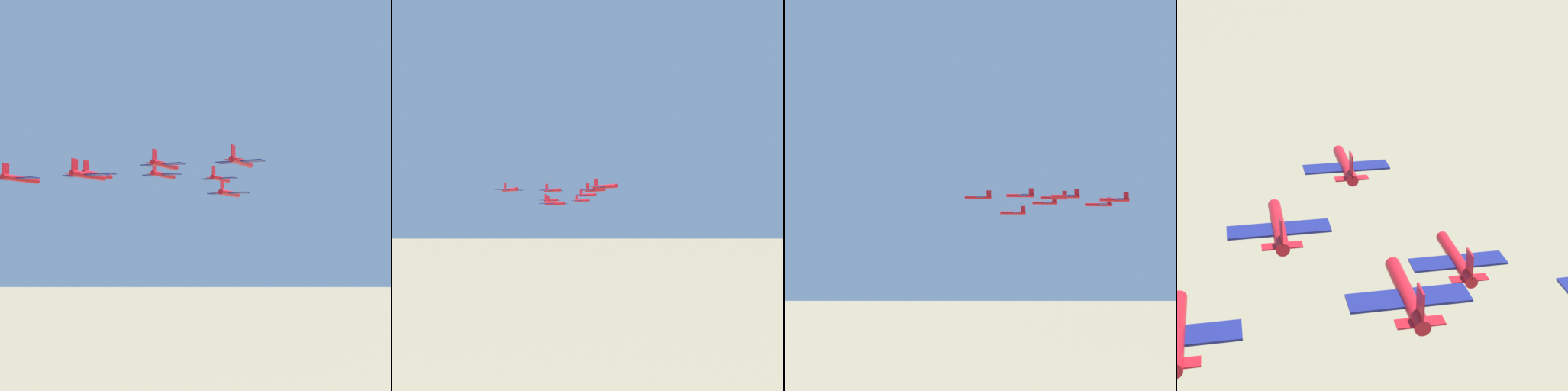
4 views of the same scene
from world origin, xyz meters
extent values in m
cylinder|color=red|center=(9.31, -58.65, 106.87)|extent=(8.64, 5.34, 1.12)
cube|color=navy|center=(9.85, -58.94, 106.87)|extent=(6.22, 8.72, 0.18)
cube|color=red|center=(12.64, -60.44, 108.28)|extent=(1.51, 0.90, 2.25)
cube|color=red|center=(12.64, -60.44, 106.87)|extent=(2.54, 3.41, 0.12)
cylinder|color=red|center=(17.39, -71.94, 106.82)|extent=(8.64, 5.34, 1.12)
cube|color=navy|center=(17.93, -72.23, 106.82)|extent=(6.22, 8.72, 0.18)
cube|color=red|center=(20.72, -73.73, 108.23)|extent=(1.51, 0.90, 2.25)
cube|color=red|center=(20.72, -73.73, 106.82)|extent=(2.54, 3.41, 0.12)
cylinder|color=red|center=(24.85, -58.05, 102.20)|extent=(8.64, 5.34, 1.12)
cube|color=navy|center=(25.39, -58.34, 102.20)|extent=(6.22, 8.72, 0.18)
cube|color=red|center=(28.18, -59.84, 103.61)|extent=(1.51, 0.90, 2.25)
cube|color=red|center=(28.18, -59.84, 102.20)|extent=(2.54, 3.41, 0.12)
cylinder|color=red|center=(25.47, -85.23, 105.88)|extent=(8.64, 5.34, 1.12)
cylinder|color=red|center=(32.93, -71.33, 107.02)|extent=(8.64, 5.34, 1.12)
cube|color=navy|center=(33.47, -71.62, 107.02)|extent=(6.22, 8.72, 0.18)
cube|color=red|center=(36.26, -73.12, 108.42)|extent=(1.51, 0.90, 2.25)
cube|color=red|center=(36.26, -73.12, 107.02)|extent=(2.54, 3.41, 0.12)
camera|label=1|loc=(136.81, -69.27, 93.34)|focal=50.00mm
camera|label=2|loc=(-18.48, 21.79, 100.93)|focal=28.00mm
camera|label=3|loc=(-93.92, -214.39, 87.81)|focal=50.00mm
camera|label=4|loc=(67.35, -102.65, 133.85)|focal=70.00mm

